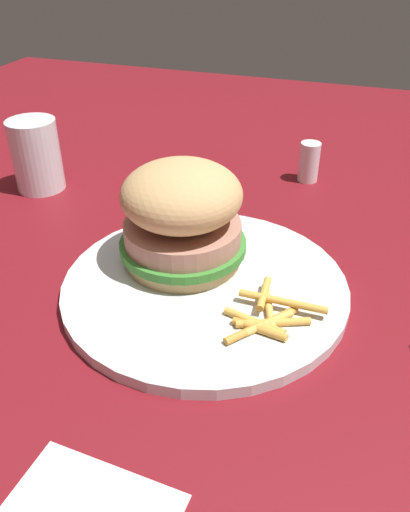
# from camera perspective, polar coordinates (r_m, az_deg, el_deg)

# --- Properties ---
(ground_plane) EXTENTS (1.60, 1.60, 0.00)m
(ground_plane) POSITION_cam_1_polar(r_m,az_deg,el_deg) (0.52, 3.32, -4.05)
(ground_plane) COLOR maroon
(plate) EXTENTS (0.28, 0.28, 0.01)m
(plate) POSITION_cam_1_polar(r_m,az_deg,el_deg) (0.52, 0.00, -3.33)
(plate) COLOR silver
(plate) RESTS_ON ground_plane
(sandwich) EXTENTS (0.13, 0.13, 0.11)m
(sandwich) POSITION_cam_1_polar(r_m,az_deg,el_deg) (0.52, -2.53, 4.51)
(sandwich) COLOR tan
(sandwich) RESTS_ON plate
(fries_pile) EXTENTS (0.09, 0.09, 0.01)m
(fries_pile) POSITION_cam_1_polar(r_m,az_deg,el_deg) (0.47, 6.77, -6.55)
(fries_pile) COLOR gold
(fries_pile) RESTS_ON plate
(drink_glass) EXTENTS (0.06, 0.06, 0.09)m
(drink_glass) POSITION_cam_1_polar(r_m,az_deg,el_deg) (0.74, -17.96, 10.10)
(drink_glass) COLOR silver
(drink_glass) RESTS_ON ground_plane
(salt_shaker) EXTENTS (0.03, 0.03, 0.06)m
(salt_shaker) POSITION_cam_1_polar(r_m,az_deg,el_deg) (0.75, 11.35, 10.09)
(salt_shaker) COLOR white
(salt_shaker) RESTS_ON ground_plane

